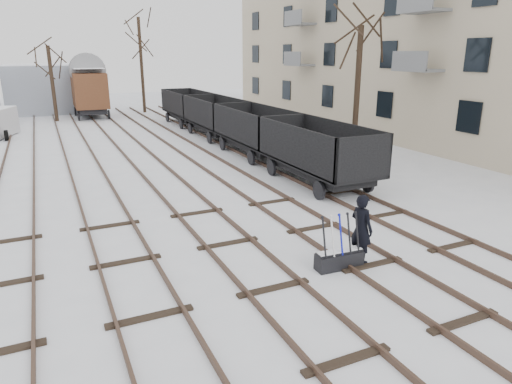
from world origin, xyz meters
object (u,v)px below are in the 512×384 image
Objects in this scene: ground_frame at (339,258)px; freight_wagon_a at (317,161)px; worker at (361,229)px; box_van_wagon at (89,89)px.

freight_wagon_a is at bearing 65.12° from ground_frame.
freight_wagon_a reaches higher than ground_frame.
worker is (0.75, 0.10, 0.68)m from ground_frame.
worker is at bearing -113.58° from freight_wagon_a.
ground_frame is 0.23× the size of freight_wagon_a.
worker reaches higher than ground_frame.
box_van_wagon is at bearing 103.77° from freight_wagon_a.
ground_frame is 0.26× the size of box_van_wagon.
worker is at bearing -83.18° from box_van_wagon.
box_van_wagon is at bearing -6.06° from worker.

